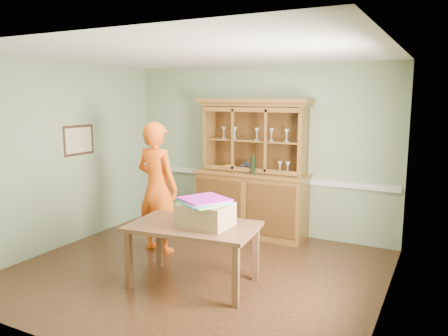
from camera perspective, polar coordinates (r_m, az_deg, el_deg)
The scene contains 14 objects.
floor at distance 5.74m, azimuth -3.72°, elevation -13.28°, with size 4.50×4.50×0.00m, color #4D2F18.
ceiling at distance 5.32m, azimuth -4.04°, elevation 14.65°, with size 4.50×4.50×0.00m, color white.
wall_back at distance 7.13m, azimuth 4.54°, elevation 2.42°, with size 4.50×4.50×0.00m, color gray.
wall_left at distance 6.81m, azimuth -20.26°, elevation 1.54°, with size 4.00×4.00×0.00m, color gray.
wall_right at distance 4.63m, azimuth 20.67°, elevation -1.93°, with size 4.00×4.00×0.00m, color gray.
wall_front at distance 3.84m, azimuth -19.67°, elevation -4.09°, with size 4.50×4.50×0.00m, color gray.
chair_rail at distance 7.18m, azimuth 4.42°, elevation -1.17°, with size 4.41×0.05×0.08m, color silver.
framed_map at distance 6.97m, azimuth -18.42°, elevation 3.47°, with size 0.03×0.60×0.46m.
window_panel at distance 4.31m, azimuth 20.01°, elevation -0.65°, with size 0.03×0.96×1.36m.
china_hutch at distance 7.01m, azimuth 3.67°, elevation -2.56°, with size 1.85×0.61×2.17m.
dining_table at distance 5.15m, azimuth -4.04°, elevation -8.30°, with size 1.56×1.04×0.73m.
cardboard_box at distance 5.03m, azimuth -2.43°, elevation -6.12°, with size 0.57×0.46×0.27m, color tan.
kite_stack at distance 4.97m, azimuth -2.53°, elevation -4.34°, with size 0.65×0.65×0.06m.
person at distance 6.25m, azimuth -8.71°, elevation -2.53°, with size 0.68×0.45×1.86m, color #FF5B10.
Camera 1 is at (2.77, -4.52, 2.21)m, focal length 35.00 mm.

